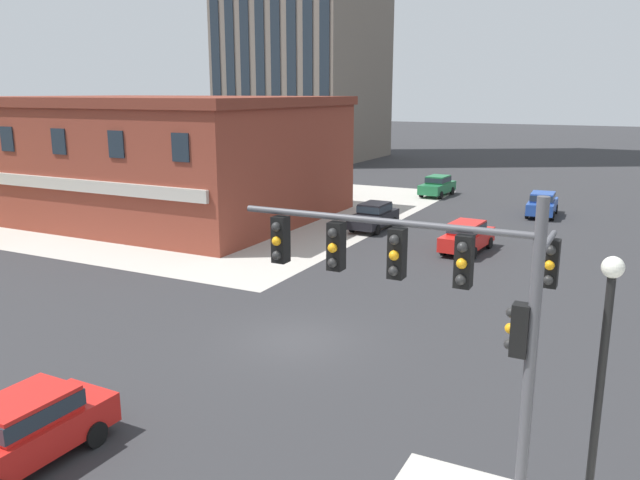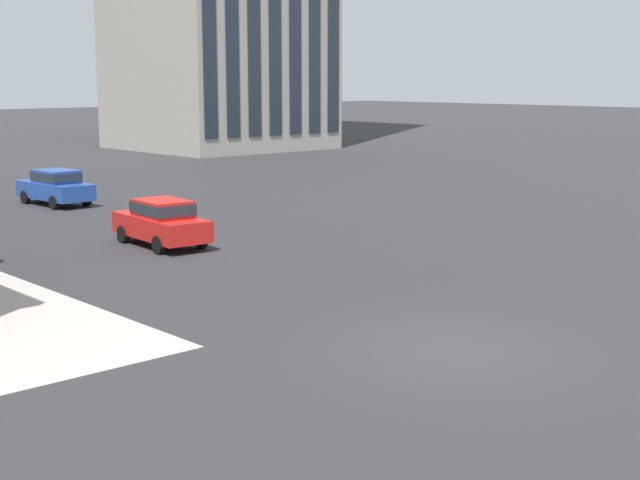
{
  "view_description": "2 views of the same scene",
  "coord_description": "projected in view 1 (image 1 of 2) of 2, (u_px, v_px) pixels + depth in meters",
  "views": [
    {
      "loc": [
        10.24,
        -18.26,
        8.54
      ],
      "look_at": [
        0.39,
        1.12,
        3.43
      ],
      "focal_mm": 35.58,
      "sensor_mm": 36.0,
      "label": 1
    },
    {
      "loc": [
        -15.31,
        -12.2,
        5.95
      ],
      "look_at": [
        -1.67,
        2.68,
        2.34
      ],
      "focal_mm": 50.92,
      "sensor_mm": 36.0,
      "label": 2
    }
  ],
  "objects": [
    {
      "name": "ground_plane",
      "position": [
        296.0,
        340.0,
        22.31
      ],
      "size": [
        320.0,
        320.0,
        0.0
      ],
      "primitive_type": "plane",
      "color": "#2D2D30"
    },
    {
      "name": "car_cross_far",
      "position": [
        437.0,
        185.0,
        52.95
      ],
      "size": [
        2.12,
        4.51,
        1.68
      ],
      "color": "#1E6B3D",
      "rests_on": "ground"
    },
    {
      "name": "storefront_block_near_corner",
      "position": [
        159.0,
        156.0,
        44.61
      ],
      "size": [
        22.76,
        17.48,
        8.2
      ],
      "color": "brown",
      "rests_on": "ground"
    },
    {
      "name": "street_lamp_corner_near",
      "position": [
        600.0,
        388.0,
        10.61
      ],
      "size": [
        0.36,
        0.36,
        5.97
      ],
      "color": "black",
      "rests_on": "ground"
    },
    {
      "name": "car_parked_curb",
      "position": [
        23.0,
        428.0,
        14.69
      ],
      "size": [
        1.96,
        4.43,
        1.68
      ],
      "color": "red",
      "rests_on": "ground"
    },
    {
      "name": "car_cross_eastbound",
      "position": [
        374.0,
        215.0,
        40.04
      ],
      "size": [
        1.97,
        4.44,
        1.68
      ],
      "color": "black",
      "rests_on": "ground"
    },
    {
      "name": "car_main_southbound_far",
      "position": [
        467.0,
        235.0,
        34.39
      ],
      "size": [
        2.16,
        4.53,
        1.68
      ],
      "color": "red",
      "rests_on": "ground"
    },
    {
      "name": "sidewalk_far_corner",
      "position": [
        195.0,
        206.0,
        48.5
      ],
      "size": [
        32.0,
        32.0,
        0.02
      ],
      "primitive_type": "cube",
      "color": "#B7B2A8",
      "rests_on": "ground"
    },
    {
      "name": "traffic_signal_main",
      "position": [
        455.0,
        315.0,
        11.06
      ],
      "size": [
        5.62,
        2.09,
        6.95
      ],
      "color": "#4C4C51",
      "rests_on": "ground"
    },
    {
      "name": "car_main_northbound_near",
      "position": [
        542.0,
        203.0,
        44.31
      ],
      "size": [
        2.05,
        4.48,
        1.68
      ],
      "color": "#23479E",
      "rests_on": "ground"
    }
  ]
}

